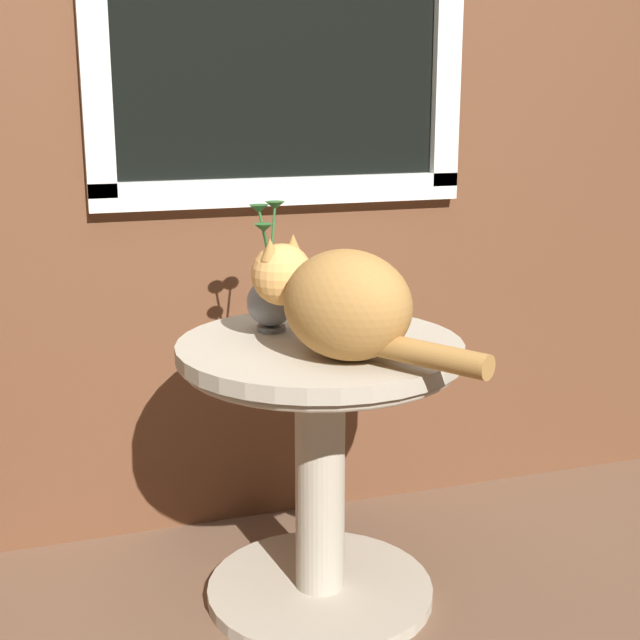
% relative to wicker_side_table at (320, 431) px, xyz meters
% --- Properties ---
extents(back_wall, '(4.00, 0.07, 2.60)m').
position_rel_wicker_side_table_xyz_m(back_wall, '(-0.20, 0.47, 0.89)').
color(back_wall, brown).
rests_on(back_wall, ground_plane).
extents(wicker_side_table, '(0.63, 0.63, 0.62)m').
position_rel_wicker_side_table_xyz_m(wicker_side_table, '(0.00, 0.00, 0.00)').
color(wicker_side_table, '#B2A893').
rests_on(wicker_side_table, ground_plane).
extents(cat, '(0.37, 0.51, 0.24)m').
position_rel_wicker_side_table_xyz_m(cat, '(0.00, -0.12, 0.33)').
color(cat, '#AD7A3D').
rests_on(cat, wicker_side_table).
extents(pewter_vase_with_ivy, '(0.11, 0.11, 0.29)m').
position_rel_wicker_side_table_xyz_m(pewter_vase_with_ivy, '(-0.08, 0.13, 0.30)').
color(pewter_vase_with_ivy, slate).
rests_on(pewter_vase_with_ivy, wicker_side_table).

